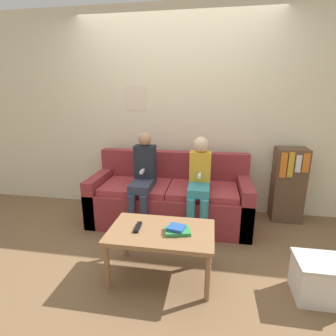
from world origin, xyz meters
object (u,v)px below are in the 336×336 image
object	(u,v)px
couch	(170,199)
coffee_table	(161,236)
person_left	(143,177)
person_right	(199,180)
tv_remote	(138,227)
bookshelf	(288,185)
storage_box	(320,279)

from	to	relation	value
couch	coffee_table	distance (m)	1.05
couch	person_left	size ratio (longest dim) A/B	1.71
person_right	tv_remote	size ratio (longest dim) A/B	6.34
person_right	person_left	bearing A→B (deg)	179.92
person_left	bookshelf	size ratio (longest dim) A/B	1.21
couch	tv_remote	world-z (taller)	couch
coffee_table	tv_remote	distance (m)	0.21
person_left	bookshelf	distance (m)	1.79
person_right	tv_remote	bearing A→B (deg)	-118.98
tv_remote	storage_box	xyz separation A→B (m)	(1.47, -0.05, -0.29)
person_right	bookshelf	distance (m)	1.18
couch	person_left	world-z (taller)	person_left
person_left	person_right	bearing A→B (deg)	-0.08
bookshelf	coffee_table	bearing A→B (deg)	-135.44
coffee_table	bookshelf	xyz separation A→B (m)	(1.34, 1.32, 0.08)
couch	person_left	xyz separation A→B (m)	(-0.29, -0.18, 0.33)
couch	tv_remote	bearing A→B (deg)	-95.97
person_left	storage_box	distance (m)	1.93
person_left	tv_remote	size ratio (longest dim) A/B	6.52
person_left	person_right	world-z (taller)	person_left
storage_box	couch	bearing A→B (deg)	141.19
couch	storage_box	world-z (taller)	couch
coffee_table	person_right	bearing A→B (deg)	72.41
person_left	tv_remote	world-z (taller)	person_left
coffee_table	person_left	xyz separation A→B (m)	(-0.38, 0.85, 0.23)
coffee_table	person_right	world-z (taller)	person_right
tv_remote	bookshelf	world-z (taller)	bookshelf
person_right	storage_box	bearing A→B (deg)	-42.42
person_right	bookshelf	size ratio (longest dim) A/B	1.18
couch	tv_remote	xyz separation A→B (m)	(-0.11, -1.04, 0.16)
tv_remote	storage_box	size ratio (longest dim) A/B	0.44
tv_remote	storage_box	distance (m)	1.50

